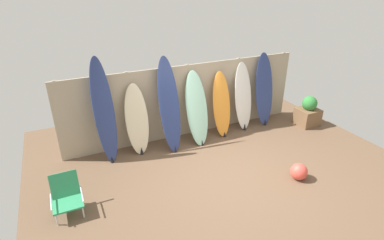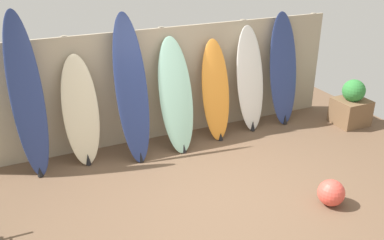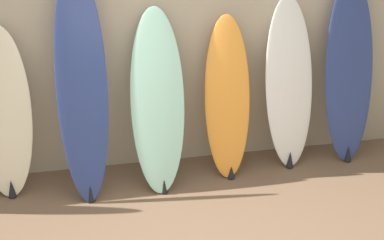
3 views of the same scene
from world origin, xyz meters
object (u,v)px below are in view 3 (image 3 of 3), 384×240
at_px(surfboard_seafoam_3, 157,101).
at_px(surfboard_navy_6, 349,73).
at_px(surfboard_cream_1, 4,115).
at_px(surfboard_orange_4, 227,98).
at_px(surfboard_white_5, 289,85).
at_px(surfboard_navy_2, 82,87).

xyz_separation_m(surfboard_seafoam_3, surfboard_navy_6, (2.04, 0.12, 0.11)).
xyz_separation_m(surfboard_cream_1, surfboard_navy_6, (3.47, 0.01, 0.17)).
height_order(surfboard_seafoam_3, surfboard_orange_4, surfboard_seafoam_3).
distance_m(surfboard_seafoam_3, surfboard_white_5, 1.38).
relative_size(surfboard_navy_2, surfboard_orange_4, 1.32).
relative_size(surfboard_seafoam_3, surfboard_navy_6, 0.88).
relative_size(surfboard_seafoam_3, surfboard_white_5, 0.96).
distance_m(surfboard_navy_2, surfboard_navy_6, 2.75).
height_order(surfboard_orange_4, surfboard_navy_6, surfboard_navy_6).
bearing_deg(surfboard_orange_4, surfboard_navy_2, -176.58).
distance_m(surfboard_seafoam_3, surfboard_navy_6, 2.05).
height_order(surfboard_seafoam_3, surfboard_navy_6, surfboard_navy_6).
distance_m(surfboard_navy_2, surfboard_orange_4, 1.43).
bearing_deg(surfboard_seafoam_3, surfboard_cream_1, 175.75).
distance_m(surfboard_navy_2, surfboard_white_5, 2.09).
bearing_deg(surfboard_cream_1, surfboard_navy_6, 0.24).
height_order(surfboard_navy_2, surfboard_navy_6, surfboard_navy_2).
height_order(surfboard_cream_1, surfboard_orange_4, surfboard_orange_4).
xyz_separation_m(surfboard_orange_4, surfboard_navy_6, (1.33, 0.07, 0.15)).
distance_m(surfboard_orange_4, surfboard_navy_6, 1.34).
distance_m(surfboard_cream_1, surfboard_white_5, 2.80).
bearing_deg(surfboard_white_5, surfboard_orange_4, -175.70).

